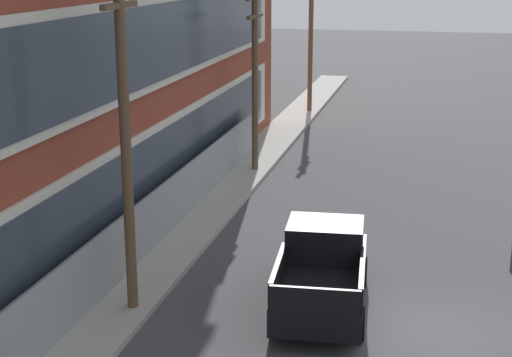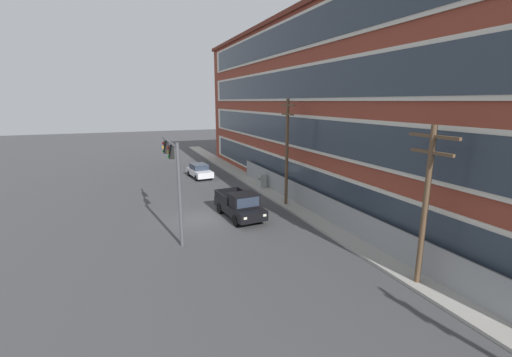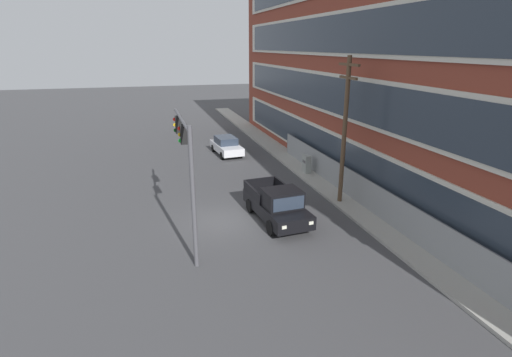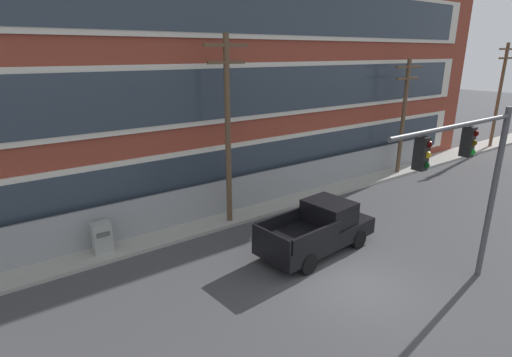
% 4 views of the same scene
% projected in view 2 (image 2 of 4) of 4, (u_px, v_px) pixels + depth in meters
% --- Properties ---
extents(ground_plane, '(160.00, 160.00, 0.00)m').
position_uv_depth(ground_plane, '(201.00, 219.00, 25.20)').
color(ground_plane, '#424244').
extents(sidewalk_building_side, '(80.00, 1.96, 0.16)m').
position_uv_depth(sidewalk_building_side, '(295.00, 206.00, 28.04)').
color(sidewalk_building_side, '#9E9B93').
rests_on(sidewalk_building_side, ground).
extents(brick_mill_building, '(50.31, 11.63, 15.96)m').
position_uv_depth(brick_mill_building, '(347.00, 107.00, 31.00)').
color(brick_mill_building, brown).
rests_on(brick_mill_building, ground).
extents(chain_link_fence, '(29.26, 0.06, 1.90)m').
position_uv_depth(chain_link_fence, '(313.00, 202.00, 26.12)').
color(chain_link_fence, gray).
rests_on(chain_link_fence, ground).
extents(traffic_signal_mast, '(6.44, 0.43, 6.22)m').
position_uv_depth(traffic_signal_mast, '(174.00, 168.00, 21.30)').
color(traffic_signal_mast, '#4C4C51').
rests_on(traffic_signal_mast, ground).
extents(pickup_truck_black, '(5.43, 2.49, 2.03)m').
position_uv_depth(pickup_truck_black, '(240.00, 206.00, 25.31)').
color(pickup_truck_black, black).
rests_on(pickup_truck_black, ground).
extents(sedan_white, '(4.63, 2.22, 1.56)m').
position_uv_depth(sedan_white, '(199.00, 171.00, 38.75)').
color(sedan_white, silver).
rests_on(sedan_white, ground).
extents(utility_pole_near_corner, '(2.18, 0.26, 8.70)m').
position_uv_depth(utility_pole_near_corner, '(287.00, 149.00, 27.43)').
color(utility_pole_near_corner, brown).
rests_on(utility_pole_near_corner, ground).
extents(utility_pole_midblock, '(2.57, 0.26, 7.53)m').
position_uv_depth(utility_pole_midblock, '(426.00, 199.00, 15.31)').
color(utility_pole_midblock, brown).
rests_on(utility_pole_midblock, ground).
extents(electrical_cabinet, '(0.73, 0.45, 1.47)m').
position_uv_depth(electrical_cabinet, '(261.00, 182.00, 33.76)').
color(electrical_cabinet, '#939993').
rests_on(electrical_cabinet, ground).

